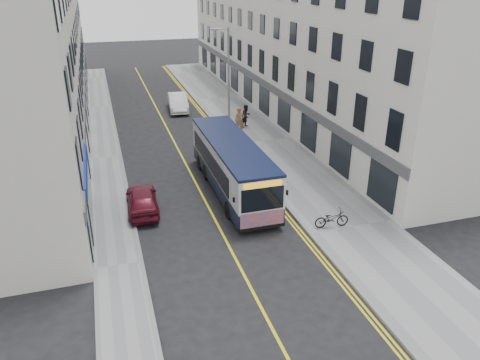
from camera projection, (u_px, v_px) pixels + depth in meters
ground at (223, 235)px, 22.39m from camera, size 140.00×140.00×0.00m
pavement_east at (263, 141)px, 34.50m from camera, size 4.50×64.00×0.12m
pavement_west at (105, 158)px, 31.50m from camera, size 2.00×64.00×0.12m
kerb_east at (233, 144)px, 33.90m from camera, size 0.18×64.00×0.13m
kerb_west at (121, 156)px, 31.77m from camera, size 0.18×64.00×0.13m
road_centre_line at (179, 151)px, 32.86m from camera, size 0.12×64.00×0.01m
road_dbl_yellow_inner at (227, 146)px, 33.80m from camera, size 0.10×64.00×0.01m
road_dbl_yellow_outer at (230, 145)px, 33.85m from camera, size 0.10×64.00×0.01m
terrace_east at (286, 34)px, 41.10m from camera, size 6.00×46.00×13.00m
terrace_west at (37, 43)px, 35.65m from camera, size 6.00×46.00×13.00m
streetlamp at (228, 79)px, 33.91m from camera, size 1.32×0.18×8.00m
city_bus at (232, 165)px, 26.25m from camera, size 2.39×10.23×2.97m
bicycle at (332, 219)px, 22.73m from camera, size 1.77×0.76×0.90m
pedestrian_near at (240, 120)px, 35.66m from camera, size 0.81×0.60×2.01m
pedestrian_far at (246, 116)px, 37.14m from camera, size 1.10×1.03×1.80m
car_white at (178, 102)px, 42.01m from camera, size 2.01×4.69×1.50m
car_maroon at (142, 200)px, 24.38m from camera, size 1.76×4.01×1.35m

